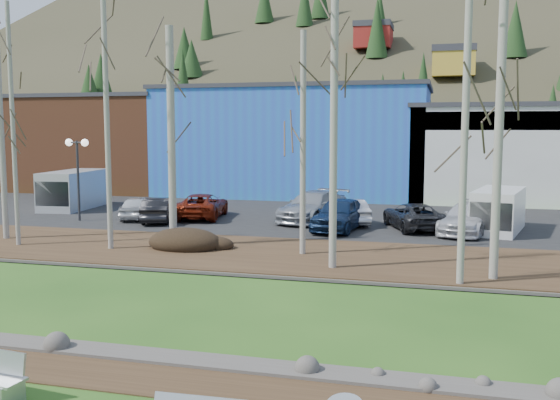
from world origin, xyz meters
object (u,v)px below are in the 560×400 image
(car_1, at_px, (158,209))
(car_2, at_px, (202,206))
(van_white, at_px, (498,211))
(street_lamp, at_px, (77,157))
(car_0, at_px, (138,207))
(van_grey, at_px, (72,190))
(car_6, at_px, (413,216))
(car_7, at_px, (468,218))
(car_5, at_px, (348,211))
(car_4, at_px, (340,214))
(car_3, at_px, (313,206))

(car_1, xyz_separation_m, car_2, (1.75, 1.92, 0.03))
(van_white, bearing_deg, street_lamp, -162.24)
(car_0, height_order, van_grey, van_grey)
(car_1, bearing_deg, car_6, 166.41)
(street_lamp, height_order, car_7, street_lamp)
(car_6, relative_size, car_7, 0.94)
(van_grey, bearing_deg, car_5, -11.33)
(car_6, height_order, van_grey, van_grey)
(car_5, bearing_deg, car_1, -12.81)
(car_1, distance_m, car_2, 2.60)
(car_0, xyz_separation_m, car_6, (14.90, 0.30, 0.01))
(street_lamp, height_order, car_4, street_lamp)
(car_4, height_order, van_white, van_white)
(street_lamp, xyz_separation_m, car_5, (14.27, 2.62, -2.82))
(car_1, relative_size, car_6, 0.85)
(car_2, bearing_deg, street_lamp, 14.53)
(car_0, bearing_deg, car_6, 167.71)
(car_1, xyz_separation_m, car_5, (9.96, 1.86, 0.00))
(car_7, bearing_deg, car_1, -162.43)
(street_lamp, distance_m, car_6, 17.96)
(street_lamp, distance_m, car_5, 14.78)
(car_4, distance_m, van_white, 7.60)
(street_lamp, height_order, car_6, street_lamp)
(car_3, relative_size, car_7, 1.11)
(car_2, relative_size, car_4, 1.05)
(car_2, bearing_deg, van_white, 167.72)
(car_3, xyz_separation_m, car_6, (5.37, -1.33, -0.15))
(car_2, xyz_separation_m, car_7, (14.19, -1.55, 0.04))
(car_2, bearing_deg, car_0, 10.79)
(car_5, bearing_deg, car_0, -17.66)
(car_2, height_order, car_6, car_2)
(car_1, distance_m, car_5, 10.13)
(street_lamp, height_order, van_grey, street_lamp)
(car_1, height_order, van_grey, van_grey)
(car_6, bearing_deg, van_white, 160.48)
(car_2, height_order, car_3, car_3)
(car_5, bearing_deg, car_2, -23.78)
(car_1, distance_m, car_7, 15.94)
(car_1, height_order, car_2, car_2)
(car_3, distance_m, van_white, 9.42)
(car_5, bearing_deg, van_grey, -29.22)
(street_lamp, xyz_separation_m, car_1, (4.30, 0.76, -2.82))
(car_0, distance_m, car_6, 14.90)
(van_grey, bearing_deg, car_1, -31.17)
(van_grey, bearing_deg, street_lamp, -58.75)
(street_lamp, bearing_deg, car_2, 42.84)
(car_5, relative_size, van_grey, 0.72)
(car_0, relative_size, car_7, 0.75)
(car_1, bearing_deg, car_0, -42.31)
(car_1, xyz_separation_m, van_grey, (-7.60, 3.65, 0.51))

